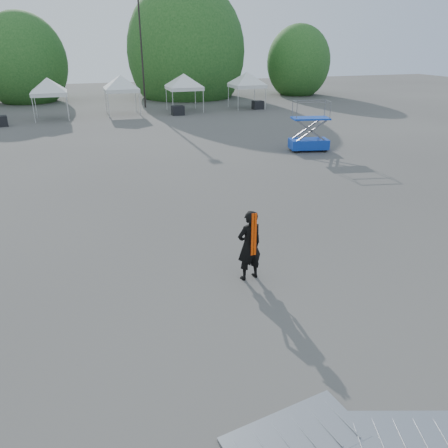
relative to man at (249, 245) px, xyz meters
name	(u,v)px	position (x,y,z in m)	size (l,w,h in m)	color
ground	(211,249)	(-0.49, 2.08, -1.01)	(120.00, 120.00, 0.00)	#474442
light_pole_east	(141,47)	(2.51, 34.08, 4.50)	(0.60, 0.25, 9.80)	black
tree_mid_w	(24,63)	(-8.49, 42.08, 2.91)	(4.16, 4.16, 6.33)	#382314
tree_mid_e	(186,52)	(8.51, 41.08, 3.83)	(5.12, 5.12, 7.79)	#382314
tree_far_e	(298,63)	(21.51, 39.08, 2.61)	(3.84, 3.84, 5.84)	#382314
tent_d	(47,81)	(-5.91, 29.60, 2.04)	(3.91, 3.91, 3.88)	silver
tent_e	(120,78)	(-0.01, 30.55, 2.04)	(4.05, 4.05, 3.88)	silver
tent_f	(184,77)	(5.57, 30.36, 2.04)	(4.23, 4.23, 3.88)	silver
tent_g	(247,75)	(11.72, 30.46, 2.04)	(4.18, 4.18, 3.88)	silver
man	(249,245)	(0.00, 0.00, 0.00)	(0.82, 0.62, 2.02)	black
scissor_lift	(310,126)	(8.92, 12.97, 0.45)	(2.43, 1.56, 2.91)	#0B4392
barrier_left	(295,438)	(-1.23, -5.25, -0.98)	(2.49, 1.52, 0.07)	#9B9DA2
barrier_mid	(411,437)	(0.63, -5.86, -0.98)	(2.42, 1.72, 0.07)	#9B9DA2
crate_west	(0,121)	(-9.61, 27.49, -0.62)	(1.02, 0.79, 0.79)	black
crate_mid	(178,110)	(4.49, 28.47, -0.62)	(1.03, 0.80, 0.80)	black
crate_east	(258,105)	(12.53, 29.58, -0.63)	(0.98, 0.76, 0.76)	black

